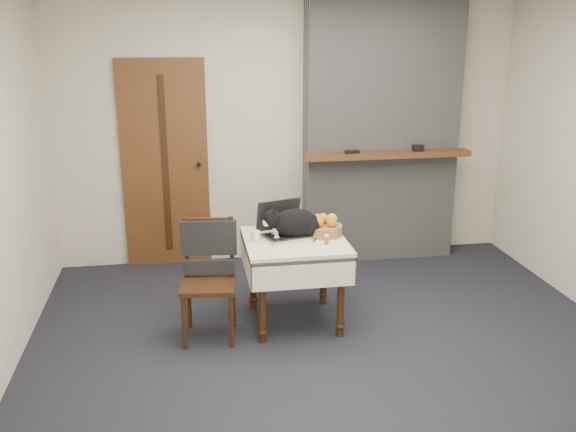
% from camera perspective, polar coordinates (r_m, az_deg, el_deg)
% --- Properties ---
extents(ground, '(4.50, 4.50, 0.00)m').
position_cam_1_polar(ground, '(4.88, 3.92, -11.51)').
color(ground, black).
rests_on(ground, ground).
extents(room_shell, '(4.52, 4.01, 2.61)m').
position_cam_1_polar(room_shell, '(4.77, 3.06, 10.21)').
color(room_shell, beige).
rests_on(room_shell, ground).
extents(door, '(0.82, 0.10, 2.00)m').
position_cam_1_polar(door, '(6.28, -10.87, 4.50)').
color(door, brown).
rests_on(door, ground).
extents(chimney, '(1.62, 0.48, 2.60)m').
position_cam_1_polar(chimney, '(6.40, 8.27, 7.56)').
color(chimney, gray).
rests_on(chimney, ground).
extents(side_table, '(0.78, 0.78, 0.70)m').
position_cam_1_polar(side_table, '(5.01, 0.63, -3.31)').
color(side_table, '#351D0E').
rests_on(side_table, ground).
extents(laptop, '(0.45, 0.41, 0.28)m').
position_cam_1_polar(laptop, '(5.04, -0.41, -1.00)').
color(laptop, '#B7B7BC').
rests_on(laptop, side_table).
extents(cat, '(0.55, 0.24, 0.27)m').
position_cam_1_polar(cat, '(4.99, 0.70, -0.65)').
color(cat, black).
rests_on(cat, side_table).
extents(cream_jar, '(0.07, 0.07, 0.08)m').
position_cam_1_polar(cream_jar, '(4.93, -2.89, -1.79)').
color(cream_jar, white).
rests_on(cream_jar, side_table).
extents(pill_bottle, '(0.04, 0.04, 0.07)m').
position_cam_1_polar(pill_bottle, '(4.86, 3.45, -2.08)').
color(pill_bottle, '#9A5B13').
rests_on(pill_bottle, side_table).
extents(fruit_basket, '(0.28, 0.28, 0.16)m').
position_cam_1_polar(fruit_basket, '(5.07, 3.27, -0.96)').
color(fruit_basket, olive).
rests_on(fruit_basket, side_table).
extents(desk_clutter, '(0.12, 0.12, 0.01)m').
position_cam_1_polar(desk_clutter, '(5.07, 2.72, -1.65)').
color(desk_clutter, black).
rests_on(desk_clutter, side_table).
extents(chair, '(0.46, 0.45, 0.91)m').
position_cam_1_polar(chair, '(4.89, -7.06, -4.04)').
color(chair, '#351D0E').
rests_on(chair, ground).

